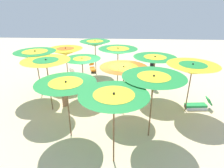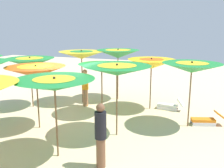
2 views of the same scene
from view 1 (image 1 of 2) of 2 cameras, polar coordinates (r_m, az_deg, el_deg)
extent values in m
cube|color=beige|center=(9.79, -1.92, -6.10)|extent=(36.64, 36.64, 0.04)
cylinder|color=brown|center=(10.89, -20.92, 2.17)|extent=(0.05, 0.05, 2.28)
cone|color=#1E8C38|center=(10.56, -21.80, 7.93)|extent=(2.08, 2.08, 0.40)
cone|color=yellow|center=(10.54, -21.87, 8.37)|extent=(1.25, 1.25, 0.24)
sphere|color=black|center=(10.51, -21.99, 9.13)|extent=(0.07, 0.07, 0.07)
cylinder|color=brown|center=(9.25, -18.07, -1.10)|extent=(0.05, 0.05, 2.29)
cone|color=yellow|center=(8.86, -18.99, 5.65)|extent=(2.10, 2.10, 0.35)
cone|color=#1E8C38|center=(8.84, -19.06, 6.21)|extent=(1.09, 1.09, 0.18)
sphere|color=black|center=(8.81, -19.16, 6.92)|extent=(0.07, 0.07, 0.07)
cylinder|color=brown|center=(7.33, -12.72, -8.32)|extent=(0.05, 0.05, 2.04)
cone|color=#1E8C38|center=(6.86, -13.47, -1.06)|extent=(2.14, 2.14, 0.39)
cone|color=yellow|center=(6.82, -13.54, -0.35)|extent=(1.19, 1.19, 0.22)
sphere|color=black|center=(6.77, -13.64, 0.68)|extent=(0.07, 0.07, 0.07)
cylinder|color=brown|center=(6.01, 0.51, -14.42)|extent=(0.05, 0.05, 2.24)
cone|color=#1E8C38|center=(5.39, 0.55, -4.98)|extent=(2.00, 2.00, 0.39)
cone|color=yellow|center=(5.35, 0.56, -4.16)|extent=(1.17, 1.17, 0.23)
sphere|color=black|center=(5.29, 0.56, -2.83)|extent=(0.07, 0.07, 0.07)
cylinder|color=brown|center=(12.21, -13.20, 4.70)|extent=(0.05, 0.05, 2.02)
cone|color=yellow|center=(11.94, -13.65, 9.28)|extent=(2.05, 2.05, 0.42)
cone|color=orange|center=(11.91, -13.69, 9.78)|extent=(1.05, 1.05, 0.21)
sphere|color=black|center=(11.88, -13.75, 10.40)|extent=(0.07, 0.07, 0.07)
cylinder|color=brown|center=(10.29, -8.53, 1.37)|extent=(0.05, 0.05, 1.97)
cone|color=#1E8C38|center=(9.97, -8.87, 6.61)|extent=(1.91, 1.91, 0.32)
cone|color=yellow|center=(9.94, -8.90, 7.10)|extent=(0.92, 0.92, 0.15)
sphere|color=black|center=(9.92, -8.94, 7.66)|extent=(0.07, 0.07, 0.07)
cylinder|color=brown|center=(8.59, 3.32, -2.67)|extent=(0.05, 0.05, 2.06)
cone|color=orange|center=(8.19, 3.49, 3.82)|extent=(2.05, 2.05, 0.38)
cone|color=yellow|center=(8.16, 3.50, 4.38)|extent=(1.21, 1.21, 0.23)
sphere|color=black|center=(8.12, 3.52, 5.29)|extent=(0.07, 0.07, 0.07)
cylinder|color=brown|center=(7.20, 11.45, -7.67)|extent=(0.05, 0.05, 2.29)
cone|color=#1E8C38|center=(6.69, 12.23, 0.75)|extent=(2.19, 2.19, 0.37)
cone|color=yellow|center=(6.66, 12.30, 1.51)|extent=(1.13, 1.13, 0.19)
sphere|color=black|center=(6.61, 12.39, 2.47)|extent=(0.07, 0.07, 0.07)
cylinder|color=brown|center=(13.46, -4.91, 7.33)|extent=(0.05, 0.05, 2.17)
cone|color=#1E8C38|center=(13.20, -5.08, 11.86)|extent=(2.06, 2.06, 0.35)
cone|color=yellow|center=(13.19, -5.09, 12.22)|extent=(1.13, 1.13, 0.19)
sphere|color=black|center=(13.16, -5.11, 12.73)|extent=(0.07, 0.07, 0.07)
cylinder|color=brown|center=(11.20, 1.71, 4.16)|extent=(0.05, 0.05, 2.22)
cone|color=#1E8C38|center=(10.88, 1.78, 9.67)|extent=(2.20, 2.20, 0.33)
cone|color=yellow|center=(10.87, 1.78, 10.06)|extent=(1.27, 1.27, 0.19)
sphere|color=black|center=(10.84, 1.79, 10.67)|extent=(0.07, 0.07, 0.07)
cylinder|color=brown|center=(10.29, 12.13, 1.42)|extent=(0.05, 0.05, 2.08)
cone|color=#1E8C38|center=(9.96, 12.63, 6.96)|extent=(2.17, 2.17, 0.32)
cone|color=yellow|center=(9.94, 12.68, 7.42)|extent=(1.13, 1.13, 0.17)
sphere|color=black|center=(9.91, 12.73, 8.02)|extent=(0.07, 0.07, 0.07)
cylinder|color=brown|center=(9.38, 21.78, -1.99)|extent=(0.05, 0.05, 2.09)
cone|color=yellow|center=(9.01, 22.76, 4.02)|extent=(2.21, 2.21, 0.44)
cone|color=#1E8C38|center=(8.98, 22.87, 4.67)|extent=(1.18, 1.18, 0.23)
sphere|color=black|center=(8.94, 23.01, 5.52)|extent=(0.07, 0.07, 0.07)
cube|color=silver|center=(10.07, 23.98, -6.85)|extent=(0.13, 1.00, 0.14)
cube|color=silver|center=(10.34, 23.19, -5.90)|extent=(0.13, 1.00, 0.14)
cube|color=green|center=(10.15, 23.69, -5.78)|extent=(0.44, 1.03, 0.10)
cube|color=green|center=(10.33, 26.92, -4.50)|extent=(0.37, 0.29, 0.37)
cube|color=silver|center=(13.20, -12.05, 1.88)|extent=(0.88, 0.13, 0.14)
cube|color=silver|center=(13.31, -13.30, 1.95)|extent=(0.88, 0.13, 0.14)
cube|color=white|center=(13.21, -12.73, 2.40)|extent=(0.91, 0.40, 0.10)
cube|color=white|center=(13.63, -11.95, 4.07)|extent=(0.32, 0.34, 0.35)
cube|color=silver|center=(14.34, -5.06, 4.07)|extent=(0.82, 0.27, 0.14)
cube|color=silver|center=(14.30, -6.43, 3.95)|extent=(0.82, 0.27, 0.14)
cube|color=orange|center=(14.28, -5.76, 4.47)|extent=(0.91, 0.57, 0.10)
cube|color=orange|center=(14.80, -6.12, 5.92)|extent=(0.50, 0.45, 0.32)
cylinder|color=#A3704C|center=(9.74, -13.98, -4.22)|extent=(0.24, 0.24, 0.80)
cylinder|color=orange|center=(9.42, -14.41, -0.18)|extent=(0.30, 0.30, 0.70)
sphere|color=#A3704C|center=(9.25, -14.70, 2.42)|extent=(0.22, 0.22, 0.22)
cylinder|color=brown|center=(11.80, 11.59, 1.04)|extent=(0.24, 0.24, 0.81)
cylinder|color=black|center=(11.53, 11.89, 4.53)|extent=(0.30, 0.30, 0.71)
sphere|color=brown|center=(11.40, 12.08, 6.73)|extent=(0.22, 0.22, 0.22)
camera|label=2|loc=(14.98, 33.59, 15.10)|focal=40.31mm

